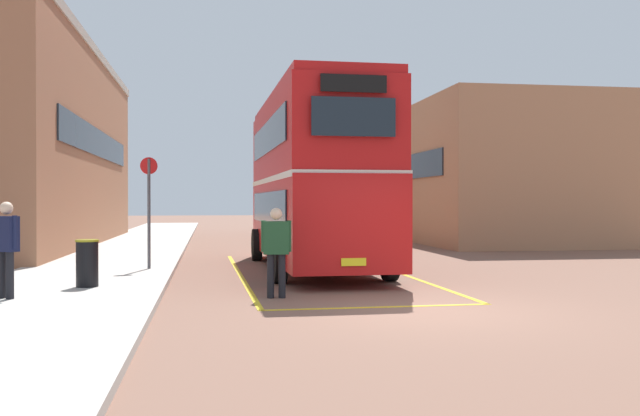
{
  "coord_description": "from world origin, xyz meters",
  "views": [
    {
      "loc": [
        -3.59,
        -11.37,
        1.87
      ],
      "look_at": [
        -0.29,
        9.36,
        1.67
      ],
      "focal_mm": 38.96,
      "sensor_mm": 36.0,
      "label": 1
    }
  ],
  "objects_px": {
    "single_deck_bus": "(319,205)",
    "pedestrian_waiting_near": "(6,242)",
    "litter_bin": "(87,263)",
    "bus_stop_sign": "(149,202)",
    "pedestrian_boarding": "(276,245)",
    "double_decker_bus": "(313,178)"
  },
  "relations": [
    {
      "from": "pedestrian_waiting_near",
      "to": "bus_stop_sign",
      "type": "xyz_separation_m",
      "value": [
        2.04,
        5.23,
        0.71
      ]
    },
    {
      "from": "double_decker_bus",
      "to": "single_deck_bus",
      "type": "xyz_separation_m",
      "value": [
        3.34,
        20.07,
        -0.87
      ]
    },
    {
      "from": "bus_stop_sign",
      "to": "double_decker_bus",
      "type": "bearing_deg",
      "value": 7.39
    },
    {
      "from": "litter_bin",
      "to": "pedestrian_boarding",
      "type": "bearing_deg",
      "value": -18.35
    },
    {
      "from": "pedestrian_waiting_near",
      "to": "litter_bin",
      "type": "xyz_separation_m",
      "value": [
        1.13,
        1.55,
        -0.52
      ]
    },
    {
      "from": "double_decker_bus",
      "to": "litter_bin",
      "type": "bearing_deg",
      "value": -141.13
    },
    {
      "from": "pedestrian_waiting_near",
      "to": "litter_bin",
      "type": "distance_m",
      "value": 1.99
    },
    {
      "from": "pedestrian_waiting_near",
      "to": "bus_stop_sign",
      "type": "height_order",
      "value": "bus_stop_sign"
    },
    {
      "from": "single_deck_bus",
      "to": "pedestrian_boarding",
      "type": "height_order",
      "value": "single_deck_bus"
    },
    {
      "from": "litter_bin",
      "to": "bus_stop_sign",
      "type": "bearing_deg",
      "value": 76.1
    },
    {
      "from": "double_decker_bus",
      "to": "pedestrian_waiting_near",
      "type": "height_order",
      "value": "double_decker_bus"
    },
    {
      "from": "pedestrian_boarding",
      "to": "litter_bin",
      "type": "height_order",
      "value": "pedestrian_boarding"
    },
    {
      "from": "single_deck_bus",
      "to": "bus_stop_sign",
      "type": "relative_size",
      "value": 3.44
    },
    {
      "from": "pedestrian_waiting_near",
      "to": "bus_stop_sign",
      "type": "distance_m",
      "value": 5.66
    },
    {
      "from": "pedestrian_boarding",
      "to": "bus_stop_sign",
      "type": "xyz_separation_m",
      "value": [
        -2.81,
        4.92,
        0.84
      ]
    },
    {
      "from": "single_deck_bus",
      "to": "litter_bin",
      "type": "relative_size",
      "value": 10.32
    },
    {
      "from": "pedestrian_waiting_near",
      "to": "bus_stop_sign",
      "type": "bearing_deg",
      "value": 68.66
    },
    {
      "from": "single_deck_bus",
      "to": "bus_stop_sign",
      "type": "distance_m",
      "value": 22.03
    },
    {
      "from": "pedestrian_waiting_near",
      "to": "litter_bin",
      "type": "bearing_deg",
      "value": 53.82
    },
    {
      "from": "pedestrian_boarding",
      "to": "pedestrian_waiting_near",
      "type": "distance_m",
      "value": 4.87
    },
    {
      "from": "pedestrian_waiting_near",
      "to": "bus_stop_sign",
      "type": "relative_size",
      "value": 0.6
    },
    {
      "from": "single_deck_bus",
      "to": "pedestrian_waiting_near",
      "type": "bearing_deg",
      "value": -110.64
    }
  ]
}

